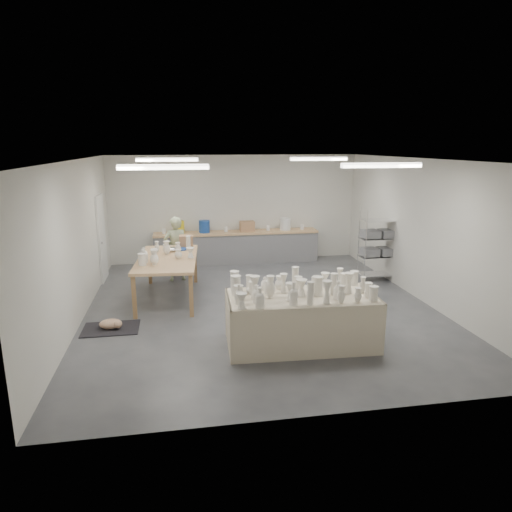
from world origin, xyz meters
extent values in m
plane|color=#424449|center=(0.00, 0.00, 0.00)|extent=(8.00, 8.00, 0.00)
cube|color=white|center=(0.00, 0.00, 2.99)|extent=(7.00, 8.00, 0.02)
cube|color=silver|center=(0.00, 4.00, 1.50)|extent=(7.00, 0.02, 3.00)
cube|color=silver|center=(0.00, -4.00, 1.50)|extent=(7.00, 0.02, 3.00)
cube|color=silver|center=(-3.50, 0.00, 1.50)|extent=(0.02, 8.00, 3.00)
cube|color=silver|center=(3.50, 0.00, 1.50)|extent=(0.02, 8.00, 3.00)
cube|color=white|center=(-3.47, 2.60, 1.05)|extent=(0.05, 0.90, 2.10)
cube|color=white|center=(-1.80, -1.50, 2.94)|extent=(1.40, 0.12, 0.08)
cube|color=white|center=(1.80, -1.50, 2.94)|extent=(1.40, 0.12, 0.08)
cube|color=white|center=(-1.80, 2.00, 2.94)|extent=(1.40, 0.12, 0.08)
cube|color=white|center=(1.80, 2.00, 2.94)|extent=(1.40, 0.12, 0.08)
cube|color=tan|center=(0.00, 3.68, 0.87)|extent=(4.60, 0.60, 0.06)
cube|color=slate|center=(0.00, 3.68, 0.42)|extent=(4.60, 0.55, 0.84)
cylinder|color=yellow|center=(-1.60, 3.68, 1.07)|extent=(0.30, 0.30, 0.34)
cylinder|color=#1C4499|center=(-0.90, 3.68, 1.07)|extent=(0.30, 0.30, 0.34)
cylinder|color=white|center=(1.40, 3.68, 1.07)|extent=(0.30, 0.30, 0.34)
cube|color=#A97951|center=(0.30, 3.68, 1.04)|extent=(0.40, 0.30, 0.28)
cylinder|color=white|center=(-2.00, 3.68, 0.97)|extent=(0.10, 0.10, 0.14)
cylinder|color=white|center=(-0.30, 3.68, 0.97)|extent=(0.10, 0.10, 0.14)
cylinder|color=white|center=(0.90, 3.68, 0.97)|extent=(0.10, 0.10, 0.14)
cylinder|color=white|center=(1.90, 3.68, 0.97)|extent=(0.10, 0.10, 0.14)
cylinder|color=silver|center=(2.78, 1.18, 0.90)|extent=(0.02, 0.02, 1.80)
cylinder|color=silver|center=(3.62, 1.18, 0.90)|extent=(0.02, 0.02, 1.80)
cylinder|color=silver|center=(2.78, 1.62, 0.90)|extent=(0.02, 0.02, 1.80)
cylinder|color=silver|center=(3.62, 1.62, 0.90)|extent=(0.02, 0.02, 1.80)
cube|color=silver|center=(3.20, 1.40, 0.15)|extent=(0.88, 0.48, 0.02)
cube|color=silver|center=(3.20, 1.40, 0.60)|extent=(0.88, 0.48, 0.02)
cube|color=silver|center=(3.20, 1.40, 1.05)|extent=(0.88, 0.48, 0.02)
cube|color=silver|center=(3.20, 1.40, 1.50)|extent=(0.88, 0.48, 0.02)
cube|color=slate|center=(2.98, 1.40, 0.72)|extent=(0.38, 0.42, 0.18)
cube|color=slate|center=(3.42, 1.40, 0.72)|extent=(0.38, 0.42, 0.18)
cube|color=slate|center=(2.98, 1.40, 1.17)|extent=(0.38, 0.42, 0.18)
cube|color=slate|center=(3.42, 1.40, 1.17)|extent=(0.38, 0.42, 0.18)
cube|color=olive|center=(0.34, -1.95, 0.38)|extent=(2.23, 1.08, 0.76)
cube|color=beige|center=(0.34, -1.95, 0.85)|extent=(2.50, 1.26, 0.03)
cube|color=beige|center=(0.34, -2.51, 0.43)|extent=(2.45, 0.13, 0.86)
cube|color=beige|center=(0.34, -1.39, 0.43)|extent=(2.45, 0.13, 0.86)
cube|color=tan|center=(-1.87, 0.85, 0.89)|extent=(1.40, 2.53, 0.06)
cube|color=olive|center=(-2.42, -0.31, 0.43)|extent=(0.08, 0.08, 0.86)
cube|color=olive|center=(-1.33, -0.31, 0.43)|extent=(0.08, 0.08, 0.86)
cube|color=olive|center=(-2.42, 2.00, 0.43)|extent=(0.08, 0.08, 0.86)
cube|color=olive|center=(-1.33, 2.00, 0.43)|extent=(0.08, 0.08, 0.86)
ellipsoid|color=silver|center=(-1.77, 1.41, 0.97)|extent=(0.26, 0.26, 0.12)
cylinder|color=#1C4499|center=(-1.54, 1.56, 0.93)|extent=(0.26, 0.26, 0.03)
cylinder|color=white|center=(-1.92, 1.66, 0.98)|extent=(0.11, 0.11, 0.12)
cube|color=#A97951|center=(-1.45, 1.83, 1.06)|extent=(0.32, 0.26, 0.28)
cube|color=black|center=(-2.90, -0.72, 0.01)|extent=(1.00, 0.70, 0.02)
ellipsoid|color=white|center=(-2.90, -0.72, 0.11)|extent=(0.46, 0.37, 0.17)
sphere|color=white|center=(-2.76, -0.81, 0.12)|extent=(0.15, 0.15, 0.15)
imported|color=#9FAD86|center=(-1.69, 2.21, 0.80)|extent=(0.65, 0.49, 1.59)
cylinder|color=#A1171A|center=(-1.69, 2.48, 0.28)|extent=(0.41, 0.41, 0.04)
cylinder|color=silver|center=(-1.57, 2.43, 0.14)|extent=(0.02, 0.02, 0.27)
cylinder|color=silver|center=(-1.71, 2.60, 0.14)|extent=(0.02, 0.02, 0.27)
cylinder|color=silver|center=(-1.79, 2.39, 0.14)|extent=(0.02, 0.02, 0.27)
camera|label=1|loc=(-1.61, -8.83, 3.28)|focal=32.00mm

